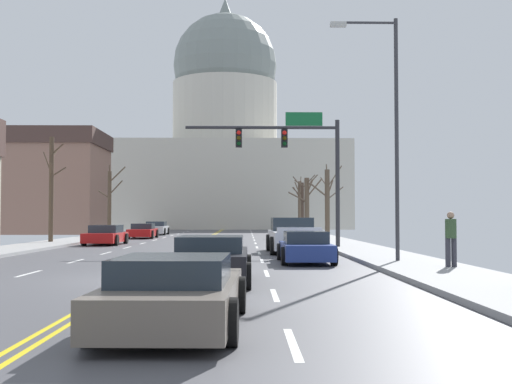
# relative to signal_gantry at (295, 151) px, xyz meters

# --- Properties ---
(ground) EXTENTS (20.00, 180.00, 0.20)m
(ground) POSITION_rel_signal_gantry_xyz_m (-5.40, -15.50, -5.02)
(ground) COLOR #4B4B50
(signal_gantry) EXTENTS (7.91, 0.41, 6.90)m
(signal_gantry) POSITION_rel_signal_gantry_xyz_m (0.00, 0.00, 0.00)
(signal_gantry) COLOR #28282D
(signal_gantry) RESTS_ON ground
(street_lamp_right) EXTENTS (2.39, 0.24, 8.55)m
(street_lamp_right) POSITION_rel_signal_gantry_xyz_m (2.50, -10.26, 0.14)
(street_lamp_right) COLOR #333338
(street_lamp_right) RESTS_ON ground
(capitol_building) EXTENTS (33.01, 19.79, 32.52)m
(capitol_building) POSITION_rel_signal_gantry_xyz_m (-5.40, 56.42, 6.46)
(capitol_building) COLOR beige
(capitol_building) RESTS_ON ground
(pickup_truck_near_00) EXTENTS (2.40, 5.70, 1.62)m
(pickup_truck_near_00) POSITION_rel_signal_gantry_xyz_m (-0.31, -2.88, -4.30)
(pickup_truck_near_00) COLOR silver
(pickup_truck_near_00) RESTS_ON ground
(sedan_near_01) EXTENTS (1.93, 4.36, 1.14)m
(sedan_near_01) POSITION_rel_signal_gantry_xyz_m (-0.34, -9.32, -4.50)
(sedan_near_01) COLOR navy
(sedan_near_01) RESTS_ON ground
(sedan_near_02) EXTENTS (2.03, 4.71, 1.20)m
(sedan_near_02) POSITION_rel_signal_gantry_xyz_m (-3.39, -16.42, -4.47)
(sedan_near_02) COLOR black
(sedan_near_02) RESTS_ON ground
(sedan_near_03) EXTENTS (2.14, 4.66, 1.10)m
(sedan_near_03) POSITION_rel_signal_gantry_xyz_m (-3.59, -22.80, -4.51)
(sedan_near_03) COLOR #6B6056
(sedan_near_03) RESTS_ON ground
(sedan_oncoming_00) EXTENTS (2.11, 4.35, 1.16)m
(sedan_oncoming_00) POSITION_rel_signal_gantry_xyz_m (-10.79, 5.36, -4.48)
(sedan_oncoming_00) COLOR #B71414
(sedan_oncoming_00) RESTS_ON ground
(sedan_oncoming_01) EXTENTS (2.03, 4.48, 1.13)m
(sedan_oncoming_01) POSITION_rel_signal_gantry_xyz_m (-10.39, 16.42, -4.50)
(sedan_oncoming_01) COLOR #B71414
(sedan_oncoming_01) RESTS_ON ground
(sedan_oncoming_02) EXTENTS (2.06, 4.32, 1.21)m
(sedan_oncoming_02) POSITION_rel_signal_gantry_xyz_m (-10.60, 25.26, -4.46)
(sedan_oncoming_02) COLOR silver
(sedan_oncoming_02) RESTS_ON ground
(flank_building_01) EXTENTS (10.49, 9.31, 9.90)m
(flank_building_01) POSITION_rel_signal_gantry_xyz_m (-21.63, 29.64, -0.03)
(flank_building_01) COLOR #8C6656
(flank_building_01) RESTS_ON ground
(bare_tree_00) EXTENTS (2.83, 2.11, 4.94)m
(bare_tree_00) POSITION_rel_signal_gantry_xyz_m (2.44, 18.86, -2.37)
(bare_tree_00) COLOR brown
(bare_tree_00) RESTS_ON ground
(bare_tree_01) EXTENTS (1.54, 2.08, 6.40)m
(bare_tree_01) POSITION_rel_signal_gantry_xyz_m (-14.37, 6.49, -1.55)
(bare_tree_01) COLOR #4C3D2D
(bare_tree_01) RESTS_ON ground
(bare_tree_02) EXTENTS (1.50, 2.52, 5.24)m
(bare_tree_02) POSITION_rel_signal_gantry_xyz_m (2.61, 24.90, -2.38)
(bare_tree_02) COLOR #423328
(bare_tree_02) RESTS_ON ground
(bare_tree_03) EXTENTS (2.31, 1.90, 5.64)m
(bare_tree_03) POSITION_rel_signal_gantry_xyz_m (-13.62, 19.72, -2.08)
(bare_tree_03) COLOR #4C3D2D
(bare_tree_03) RESTS_ON ground
(bare_tree_04) EXTENTS (0.90, 1.93, 5.34)m
(bare_tree_04) POSITION_rel_signal_gantry_xyz_m (2.75, 29.32, -2.28)
(bare_tree_04) COLOR brown
(bare_tree_04) RESTS_ON ground
(bare_tree_06) EXTENTS (2.47, 2.44, 5.26)m
(bare_tree_06) POSITION_rel_signal_gantry_xyz_m (3.21, 12.08, -2.33)
(bare_tree_06) COLOR brown
(bare_tree_06) RESTS_ON ground
(pedestrian_00) EXTENTS (0.35, 0.34, 1.69)m
(pedestrian_00) POSITION_rel_signal_gantry_xyz_m (3.76, -13.08, -3.96)
(pedestrian_00) COLOR #33333D
(pedestrian_00) RESTS_ON ground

